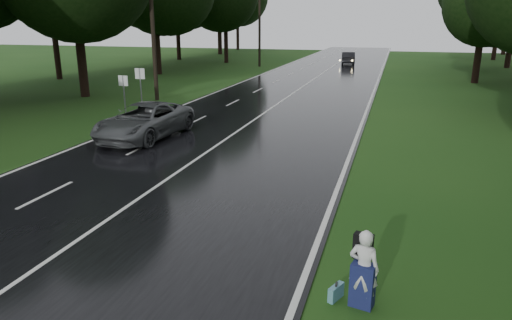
{
  "coord_description": "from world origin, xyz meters",
  "views": [
    {
      "loc": [
        7.33,
        -9.41,
        5.34
      ],
      "look_at": [
        3.31,
        4.17,
        1.1
      ],
      "focal_mm": 32.81,
      "sensor_mm": 36.0,
      "label": 1
    }
  ],
  "objects": [
    {
      "name": "road_sign_b",
      "position": [
        -7.2,
        15.42,
        0.0
      ],
      "size": [
        0.63,
        0.1,
        2.63
      ],
      "primitive_type": null,
      "color": "white",
      "rests_on": "ground"
    },
    {
      "name": "road_sign_a",
      "position": [
        -7.2,
        13.58,
        0.0
      ],
      "size": [
        0.58,
        0.1,
        2.4
      ],
      "primitive_type": null,
      "color": "white",
      "rests_on": "ground"
    },
    {
      "name": "grey_car",
      "position": [
        -3.76,
        9.65,
        0.84
      ],
      "size": [
        2.94,
        5.87,
        1.59
      ],
      "primitive_type": "imported",
      "rotation": [
        0.0,
        0.0,
        6.23
      ],
      "color": "#494C4E",
      "rests_on": "road"
    },
    {
      "name": "tree_right_e",
      "position": [
        14.1,
        36.12,
        0.0
      ],
      "size": [
        7.65,
        7.65,
        11.95
      ],
      "primitive_type": null,
      "color": "black",
      "rests_on": "ground"
    },
    {
      "name": "tree_left_d",
      "position": [
        -14.3,
        19.69,
        0.0
      ],
      "size": [
        9.84,
        9.84,
        15.37
      ],
      "primitive_type": null,
      "color": "black",
      "rests_on": "ground"
    },
    {
      "name": "hitchhiker",
      "position": [
        7.05,
        -1.21,
        0.75
      ],
      "size": [
        0.66,
        0.62,
        1.61
      ],
      "color": "silver",
      "rests_on": "ground"
    },
    {
      "name": "tree_right_f",
      "position": [
        15.85,
        47.84,
        0.0
      ],
      "size": [
        10.28,
        10.28,
        16.07
      ],
      "primitive_type": null,
      "color": "black",
      "rests_on": "ground"
    },
    {
      "name": "utility_pole_far",
      "position": [
        -8.5,
        45.49,
        0.0
      ],
      "size": [
        1.8,
        0.28,
        10.82
      ],
      "primitive_type": null,
      "color": "black",
      "rests_on": "ground"
    },
    {
      "name": "tree_left_e",
      "position": [
        -16.18,
        34.54,
        0.0
      ],
      "size": [
        9.47,
        9.47,
        14.8
      ],
      "primitive_type": null,
      "color": "black",
      "rests_on": "ground"
    },
    {
      "name": "tree_left_f",
      "position": [
        -14.12,
        49.29,
        0.0
      ],
      "size": [
        9.64,
        9.64,
        15.07
      ],
      "primitive_type": null,
      "color": "black",
      "rests_on": "ground"
    },
    {
      "name": "suitcase",
      "position": [
        6.54,
        -1.15,
        0.15
      ],
      "size": [
        0.29,
        0.45,
        0.31
      ],
      "primitive_type": "cube",
      "rotation": [
        0.0,
        0.0,
        5.87
      ],
      "color": "teal",
      "rests_on": "ground"
    },
    {
      "name": "far_car",
      "position": [
        1.4,
        51.43,
        0.78
      ],
      "size": [
        2.13,
        4.67,
        1.49
      ],
      "primitive_type": "imported",
      "rotation": [
        0.0,
        0.0,
        3.27
      ],
      "color": "black",
      "rests_on": "road"
    },
    {
      "name": "utility_pole_mid",
      "position": [
        -8.5,
        19.71,
        0.0
      ],
      "size": [
        1.8,
        0.28,
        10.35
      ],
      "primitive_type": null,
      "color": "black",
      "rests_on": "ground"
    },
    {
      "name": "lane_center",
      "position": [
        0.0,
        20.0,
        0.04
      ],
      "size": [
        0.12,
        140.0,
        0.01
      ],
      "primitive_type": "cube",
      "color": "silver",
      "rests_on": "road"
    },
    {
      "name": "ground",
      "position": [
        0.0,
        0.0,
        0.0
      ],
      "size": [
        160.0,
        160.0,
        0.0
      ],
      "primitive_type": "plane",
      "color": "#204514",
      "rests_on": "ground"
    },
    {
      "name": "road",
      "position": [
        0.0,
        20.0,
        0.02
      ],
      "size": [
        12.0,
        140.0,
        0.04
      ],
      "primitive_type": "cube",
      "color": "black",
      "rests_on": "ground"
    }
  ]
}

